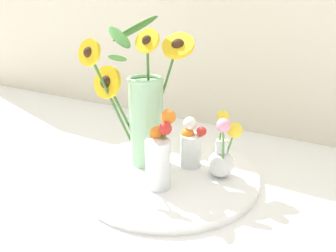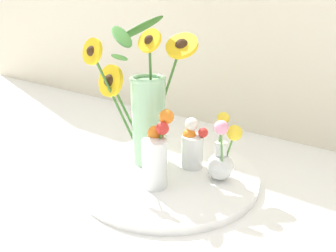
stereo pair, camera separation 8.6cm
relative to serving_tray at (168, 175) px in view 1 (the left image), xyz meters
The scene contains 6 objects.
ground_plane 0.09m from the serving_tray, 106.93° to the right, with size 6.00×6.00×0.00m, color white.
serving_tray is the anchor object (origin of this frame).
mason_jar_sunflowers 0.20m from the serving_tray, 169.40° to the left, with size 0.24×0.24×0.42m.
vase_small_center 0.12m from the serving_tray, 75.36° to the right, with size 0.07×0.09×0.19m.
vase_bulb_right 0.17m from the serving_tray, 18.85° to the left, with size 0.08×0.09×0.18m.
vase_small_back 0.11m from the serving_tray, 60.55° to the left, with size 0.07×0.06×0.14m.
Camera 1 is at (0.44, -0.62, 0.45)m, focal length 35.00 mm.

